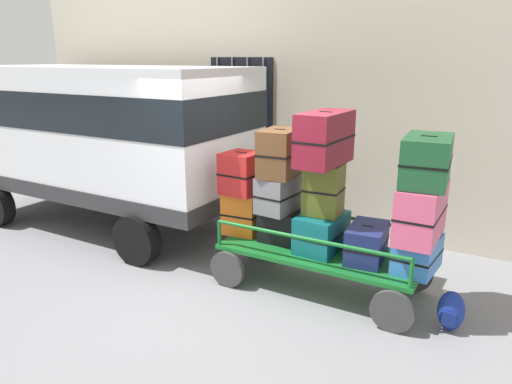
# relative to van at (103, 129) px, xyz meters

# --- Properties ---
(ground_plane) EXTENTS (40.00, 40.00, 0.00)m
(ground_plane) POSITION_rel_van_xyz_m (3.05, -0.92, -1.62)
(ground_plane) COLOR gray
(building_wall) EXTENTS (12.00, 0.38, 5.00)m
(building_wall) POSITION_rel_van_xyz_m (3.04, 1.72, 0.88)
(building_wall) COLOR #BCB29E
(building_wall) RESTS_ON ground
(van) EXTENTS (4.97, 2.19, 2.61)m
(van) POSITION_rel_van_xyz_m (0.00, 0.00, 0.00)
(van) COLOR silver
(van) RESTS_ON ground
(luggage_cart) EXTENTS (2.48, 1.10, 0.51)m
(luggage_cart) POSITION_rel_van_xyz_m (4.03, -0.47, -1.21)
(luggage_cart) COLOR #146023
(luggage_cart) RESTS_ON ground
(cart_railing) EXTENTS (2.35, 0.96, 0.33)m
(cart_railing) POSITION_rel_van_xyz_m (4.03, -0.47, -0.83)
(cart_railing) COLOR #146023
(cart_railing) RESTS_ON luggage_cart
(suitcase_left_bottom) EXTENTS (0.49, 0.35, 0.56)m
(suitcase_left_bottom) POSITION_rel_van_xyz_m (2.92, -0.47, -0.83)
(suitcase_left_bottom) COLOR orange
(suitcase_left_bottom) RESTS_ON luggage_cart
(suitcase_left_middle) EXTENTS (0.47, 0.49, 0.53)m
(suitcase_left_middle) POSITION_rel_van_xyz_m (2.92, -0.45, -0.29)
(suitcase_left_middle) COLOR #B21E1E
(suitcase_left_middle) RESTS_ON suitcase_left_bottom
(suitcase_midleft_bottom) EXTENTS (0.48, 0.37, 0.41)m
(suitcase_midleft_bottom) POSITION_rel_van_xyz_m (3.48, -0.45, -0.90)
(suitcase_midleft_bottom) COLOR black
(suitcase_midleft_bottom) RESTS_ON luggage_cart
(suitcase_midleft_middle) EXTENTS (0.45, 0.68, 0.45)m
(suitcase_midleft_middle) POSITION_rel_van_xyz_m (3.48, -0.45, -0.48)
(suitcase_midleft_middle) COLOR slate
(suitcase_midleft_middle) RESTS_ON suitcase_midleft_bottom
(suitcase_midleft_top) EXTENTS (0.45, 0.61, 0.57)m
(suitcase_midleft_top) POSITION_rel_van_xyz_m (3.48, -0.49, 0.03)
(suitcase_midleft_top) COLOR brown
(suitcase_midleft_top) RESTS_ON suitcase_midleft_middle
(suitcase_center_bottom) EXTENTS (0.51, 0.71, 0.45)m
(suitcase_center_bottom) POSITION_rel_van_xyz_m (4.03, -0.45, -0.88)
(suitcase_center_bottom) COLOR #0F5960
(suitcase_center_bottom) RESTS_ON luggage_cart
(suitcase_center_middle) EXTENTS (0.45, 0.40, 0.61)m
(suitcase_center_middle) POSITION_rel_van_xyz_m (4.03, -0.44, -0.35)
(suitcase_center_middle) COLOR #4C5119
(suitcase_center_middle) RESTS_ON suitcase_center_bottom
(suitcase_center_top) EXTENTS (0.44, 0.86, 0.60)m
(suitcase_center_top) POSITION_rel_van_xyz_m (4.03, -0.47, 0.25)
(suitcase_center_top) COLOR maroon
(suitcase_center_top) RESTS_ON suitcase_center_middle
(suitcase_midright_bottom) EXTENTS (0.45, 0.68, 0.41)m
(suitcase_midright_bottom) POSITION_rel_van_xyz_m (4.59, -0.46, -0.90)
(suitcase_midright_bottom) COLOR navy
(suitcase_midright_bottom) RESTS_ON luggage_cart
(suitcase_right_bottom) EXTENTS (0.46, 0.65, 0.38)m
(suitcase_right_bottom) POSITION_rel_van_xyz_m (5.15, -0.46, -0.92)
(suitcase_right_bottom) COLOR #3372C6
(suitcase_right_bottom) RESTS_ON luggage_cart
(suitcase_right_middle) EXTENTS (0.42, 0.83, 0.59)m
(suitcase_right_middle) POSITION_rel_van_xyz_m (5.15, -0.50, -0.43)
(suitcase_right_middle) COLOR #CC4C72
(suitcase_right_middle) RESTS_ON suitcase_right_bottom
(suitcase_right_top) EXTENTS (0.53, 0.82, 0.50)m
(suitcase_right_top) POSITION_rel_van_xyz_m (5.15, -0.46, 0.11)
(suitcase_right_top) COLOR #194C28
(suitcase_right_top) RESTS_ON suitcase_right_middle
(backpack) EXTENTS (0.27, 0.22, 0.44)m
(backpack) POSITION_rel_van_xyz_m (5.57, -0.66, -1.40)
(backpack) COLOR navy
(backpack) RESTS_ON ground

